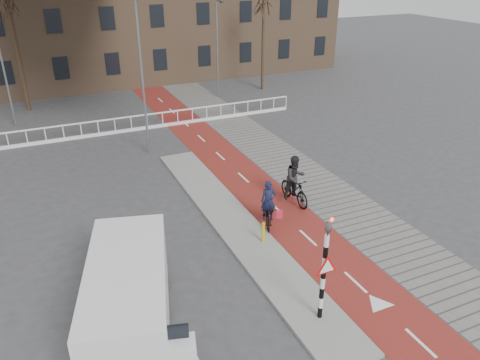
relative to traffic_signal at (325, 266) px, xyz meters
name	(u,v)px	position (x,y,z in m)	size (l,w,h in m)	color
ground	(302,277)	(0.60, 2.02, -1.99)	(120.00, 120.00, 0.00)	#38383A
bike_lane	(228,163)	(2.10, 12.02, -1.98)	(2.50, 60.00, 0.01)	maroon
sidewalk	(274,154)	(4.90, 12.02, -1.98)	(3.00, 60.00, 0.01)	slate
curb_island	(236,225)	(-0.10, 6.02, -1.93)	(1.80, 16.00, 0.12)	gray
traffic_signal	(325,266)	(0.00, 0.00, 0.00)	(0.80, 0.80, 3.68)	black
bollard	(263,232)	(0.31, 4.36, -1.46)	(0.12, 0.12, 0.82)	gold
cyclist_near	(268,210)	(1.15, 5.58, -1.34)	(1.34, 1.93, 1.92)	black
cyclist_far	(295,184)	(3.05, 6.75, -1.06)	(0.99, 2.12, 2.22)	black
van	(129,298)	(-5.23, 1.90, -0.77)	(3.48, 5.75, 2.31)	silver
railing	(82,133)	(-4.40, 19.02, -1.68)	(28.00, 0.10, 0.99)	silver
tree_mid	(17,50)	(-7.05, 26.46, 2.18)	(0.28, 0.28, 8.34)	black
tree_right	(263,38)	(10.60, 24.74, 2.08)	(0.21, 0.21, 8.13)	black
streetlight_near	(142,74)	(-1.33, 15.09, 2.39)	(0.12, 0.12, 8.75)	slate
streetlight_left	(3,66)	(-7.98, 23.04, 1.86)	(0.12, 0.12, 7.69)	slate
streetlight_right	(217,50)	(6.43, 24.01, 1.58)	(0.12, 0.12, 7.14)	slate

